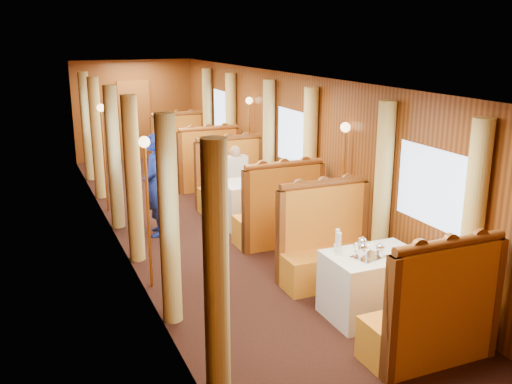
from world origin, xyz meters
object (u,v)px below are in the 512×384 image
steward (156,185)px  tea_tray (369,257)px  table_mid (253,203)px  teapot_back (362,247)px  teapot_left (362,253)px  banquette_far_aft (180,151)px  banquette_near_fwd (432,321)px  banquette_near_aft (328,251)px  rose_vase_mid (254,171)px  passenger (236,172)px  banquette_mid_aft (232,186)px  table_far (193,161)px  table_near (372,285)px  fruit_plate (402,254)px  teapot_right (380,252)px  banquette_mid_fwd (279,218)px  banquette_far_fwd (207,169)px  rose_vase_far (193,137)px

steward → tea_tray: bearing=36.4°
table_mid → teapot_back: teapot_back is taller
teapot_left → banquette_far_aft: bearing=96.4°
teapot_left → steward: steward is taller
banquette_near_fwd → table_mid: 4.51m
banquette_near_aft → tea_tray: (-0.12, -1.08, 0.33)m
rose_vase_mid → banquette_far_aft: bearing=90.4°
rose_vase_mid → passenger: passenger is taller
banquette_mid_aft → teapot_left: bearing=-92.5°
table_mid → banquette_mid_aft: bearing=90.0°
table_far → tea_tray: size_ratio=3.09×
table_near → fruit_plate: 0.50m
tea_tray → teapot_right: bearing=-19.2°
fruit_plate → tea_tray: bearing=166.5°
rose_vase_mid → banquette_mid_fwd: bearing=-91.7°
banquette_far_fwd → rose_vase_far: size_ratio=3.72×
fruit_plate → rose_vase_far: bearing=92.0°
banquette_near_aft → table_far: (0.00, 5.99, -0.05)m
banquette_near_aft → passenger: banquette_near_aft is taller
banquette_near_aft → banquette_mid_aft: size_ratio=1.00×
table_far → banquette_far_fwd: (0.00, -1.01, 0.05)m
teapot_right → table_mid: bearing=70.9°
tea_tray → teapot_back: (0.00, 0.14, 0.06)m
teapot_left → rose_vase_far: (0.21, 7.04, 0.11)m
banquette_mid_fwd → teapot_left: (-0.20, -2.55, 0.40)m
table_mid → banquette_far_aft: 4.51m
banquette_mid_fwd → passenger: size_ratio=1.76×
teapot_right → passenger: (0.00, 4.40, -0.07)m
teapot_right → teapot_back: bearing=102.4°
teapot_right → banquette_far_aft: bearing=71.0°
banquette_mid_fwd → table_mid: bearing=90.0°
rose_vase_far → table_far: bearing=121.7°
banquette_near_fwd → rose_vase_far: size_ratio=3.72×
fruit_plate → steward: 4.25m
tea_tray → passenger: (0.12, 4.36, -0.02)m
banquette_mid_aft → rose_vase_far: bearing=89.6°
banquette_mid_fwd → rose_vase_far: (0.02, 4.49, 0.50)m
table_mid → teapot_left: bearing=-93.2°
table_mid → teapot_right: 3.63m
banquette_mid_fwd → banquette_mid_aft: (0.00, 2.03, 0.00)m
banquette_far_fwd → teapot_left: (-0.20, -6.05, 0.40)m
banquette_near_aft → fruit_plate: banquette_near_aft is taller
banquette_near_aft → banquette_far_fwd: bearing=90.0°
rose_vase_mid → table_mid: bearing=-137.4°
banquette_mid_fwd → teapot_right: size_ratio=8.79×
banquette_near_fwd → banquette_far_aft: bearing=90.0°
table_mid → passenger: bearing=90.0°
banquette_mid_fwd → fruit_plate: size_ratio=5.64×
table_far → teapot_back: size_ratio=5.89×
table_mid → steward: 1.68m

